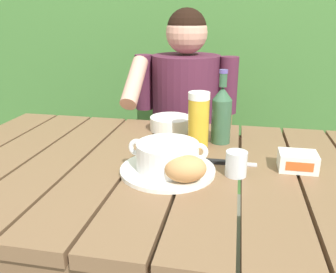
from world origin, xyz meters
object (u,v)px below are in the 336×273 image
Objects in this scene: diner_bowl at (171,123)px; serving_plate at (168,170)px; bread_roll at (186,169)px; beer_glass at (198,119)px; water_glass_small at (236,164)px; table_knife at (225,163)px; chair_near_diner at (189,147)px; beer_bottle at (222,114)px; soup_bowl at (168,155)px; person_eating at (183,116)px; butter_tub at (298,161)px.

serving_plate is at bearing -80.54° from diner_bowl.
beer_glass is (-0.00, 0.30, 0.05)m from bread_roll.
water_glass_small is 0.46× the size of table_knife.
beer_bottle is at bearing -73.34° from chair_near_diner.
water_glass_small is at bearing 4.46° from soup_bowl.
water_glass_small is (0.13, 0.09, -0.01)m from bread_roll.
table_knife is (0.10, -0.14, -0.09)m from beer_glass.
person_eating is 11.36× the size of butter_tub.
butter_tub is at bearing 13.66° from soup_bowl.
beer_bottle reaches higher than serving_plate.
bread_roll is at bearing -152.07° from butter_tub.
soup_bowl is 1.22× the size of beer_glass.
diner_bowl is (0.00, -0.35, 0.07)m from person_eating.
chair_near_diner is at bearing 93.89° from serving_plate.
beer_glass is at bearing -145.57° from beer_bottle.
table_knife is at bearing 29.41° from serving_plate.
chair_near_diner reaches higher than soup_bowl.
beer_glass is (0.06, 0.22, 0.09)m from serving_plate.
soup_bowl is at bearing -104.72° from beer_glass.
soup_bowl is (0.00, -0.00, 0.04)m from serving_plate.
beer_bottle is (0.07, 0.35, 0.06)m from bread_roll.
beer_glass is 1.21× the size of table_knife.
beer_bottle is (0.19, -0.65, 0.38)m from chair_near_diner.
water_glass_small reaches higher than diner_bowl.
person_eating is at bearing 109.35° from table_knife.
serving_plate is 3.84× the size of water_glass_small.
person_eating is 5.33× the size of soup_bowl.
bread_roll is (0.13, -0.79, 0.09)m from person_eating.
beer_glass is 0.19m from table_knife.
diner_bowl is (-0.25, 0.36, -0.01)m from water_glass_small.
serving_plate is 1.77× the size of table_knife.
person_eating reaches higher than beer_bottle.
bread_roll is 1.81× the size of water_glass_small.
soup_bowl is 0.37m from butter_tub.
bread_roll is at bearing -49.40° from soup_bowl.
bread_roll is at bearing -101.54° from beer_bottle.
butter_tub is at bearing 27.93° from bread_roll.
bread_roll is at bearing -74.58° from diner_bowl.
serving_plate is 0.25m from beer_glass.
chair_near_diner is 5.88× the size of diner_bowl.
serving_plate is 0.04m from soup_bowl.
beer_bottle reaches higher than butter_tub.
chair_near_diner is 0.98m from butter_tub.
beer_glass reaches higher than table_knife.
chair_near_diner reaches higher than butter_tub.
butter_tub is (0.36, 0.09, -0.03)m from soup_bowl.
butter_tub is 0.67× the size of diner_bowl.
water_glass_small is 0.09m from table_knife.
beer_glass is (0.12, -0.50, 0.13)m from person_eating.
butter_tub is (0.42, -0.83, 0.30)m from chair_near_diner.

